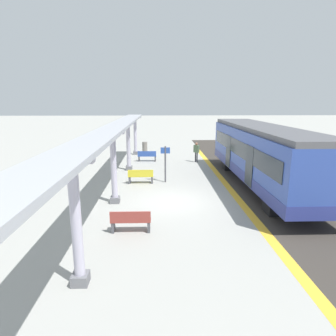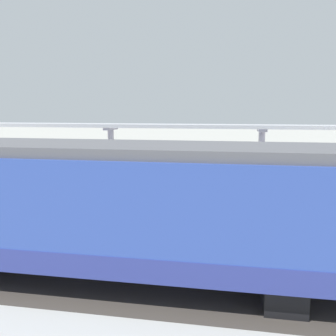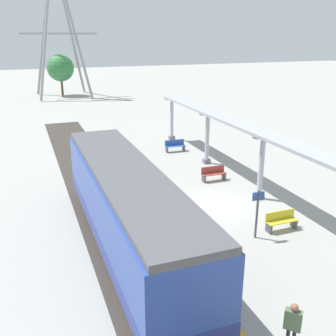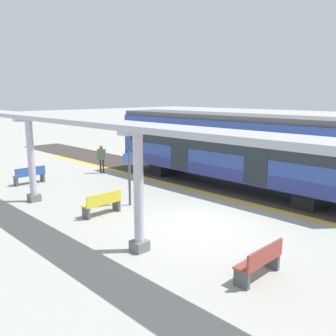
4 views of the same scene
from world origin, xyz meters
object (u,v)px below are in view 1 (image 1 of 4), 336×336
object	(u,v)px
canopy_pillar_third	(114,167)
platform_info_sign	(165,161)
train_near_carriage	(260,155)
canopy_pillar_second	(128,146)
passenger_waiting_near_edge	(196,150)
canopy_pillar_nearest	(135,135)
bench_mid_platform	(131,221)
bench_near_end	(141,176)
trash_bin	(145,147)
canopy_pillar_fourth	(76,223)
bench_far_end	(147,156)

from	to	relation	value
canopy_pillar_third	platform_info_sign	size ratio (longest dim) A/B	1.57
train_near_carriage	canopy_pillar_second	world-z (taller)	train_near_carriage
canopy_pillar_second	passenger_waiting_near_edge	distance (m)	5.82
canopy_pillar_nearest	bench_mid_platform	xyz separation A→B (m)	(-1.06, 16.30, -1.31)
bench_near_end	trash_bin	bearing A→B (deg)	-88.67
canopy_pillar_fourth	passenger_waiting_near_edge	xyz separation A→B (m)	(-5.16, -15.82, -0.76)
canopy_pillar_third	bench_far_end	world-z (taller)	canopy_pillar_third
canopy_pillar_nearest	bench_mid_platform	world-z (taller)	canopy_pillar_nearest
platform_info_sign	passenger_waiting_near_edge	distance (m)	6.42
canopy_pillar_nearest	platform_info_sign	distance (m)	9.79
train_near_carriage	platform_info_sign	xyz separation A→B (m)	(5.38, -1.00, -0.50)
canopy_pillar_third	bench_mid_platform	distance (m)	3.68
bench_far_end	trash_bin	world-z (taller)	trash_bin
bench_far_end	canopy_pillar_nearest	bearing A→B (deg)	-69.73
train_near_carriage	bench_far_end	size ratio (longest dim) A/B	8.64
train_near_carriage	passenger_waiting_near_edge	world-z (taller)	train_near_carriage
canopy_pillar_nearest	canopy_pillar_fourth	distance (m)	19.43
bench_near_end	canopy_pillar_nearest	bearing A→B (deg)	-83.85
canopy_pillar_fourth	passenger_waiting_near_edge	size ratio (longest dim) A/B	2.17
bench_far_end	platform_info_sign	size ratio (longest dim) A/B	0.69
bench_mid_platform	platform_info_sign	size ratio (longest dim) A/B	0.68
canopy_pillar_nearest	passenger_waiting_near_edge	world-z (taller)	canopy_pillar_nearest
train_near_carriage	trash_bin	world-z (taller)	train_near_carriage
canopy_pillar_fourth	bench_mid_platform	size ratio (longest dim) A/B	2.30
train_near_carriage	bench_near_end	bearing A→B (deg)	-6.28
bench_far_end	passenger_waiting_near_edge	xyz separation A→B (m)	(-3.98, 0.43, 0.56)
train_near_carriage	canopy_pillar_nearest	world-z (taller)	train_near_carriage
bench_near_end	passenger_waiting_near_edge	xyz separation A→B (m)	(-4.11, -6.09, 0.56)
canopy_pillar_fourth	bench_near_end	size ratio (longest dim) A/B	2.30
canopy_pillar_second	canopy_pillar_fourth	distance (m)	13.22
bench_mid_platform	canopy_pillar_fourth	bearing A→B (deg)	71.19
canopy_pillar_fourth	bench_far_end	world-z (taller)	canopy_pillar_fourth
platform_info_sign	trash_bin	bearing A→B (deg)	-80.77
train_near_carriage	canopy_pillar_second	distance (m)	8.97
canopy_pillar_second	canopy_pillar_third	distance (m)	6.83
platform_info_sign	canopy_pillar_fourth	bearing A→B (deg)	75.83
canopy_pillar_third	bench_mid_platform	world-z (taller)	canopy_pillar_third
canopy_pillar_nearest	canopy_pillar_second	distance (m)	6.20
train_near_carriage	bench_near_end	distance (m)	7.03
train_near_carriage	canopy_pillar_second	bearing A→B (deg)	-28.24
train_near_carriage	canopy_pillar_fourth	world-z (taller)	train_near_carriage
canopy_pillar_fourth	trash_bin	xyz separation A→B (m)	(-0.79, -20.61, -1.26)
bench_far_end	passenger_waiting_near_edge	bearing A→B (deg)	173.79
canopy_pillar_nearest	bench_mid_platform	bearing A→B (deg)	93.73
canopy_pillar_nearest	passenger_waiting_near_edge	size ratio (longest dim) A/B	2.17
canopy_pillar_second	canopy_pillar_third	xyz separation A→B (m)	(0.00, 6.83, 0.00)
canopy_pillar_second	canopy_pillar_fourth	size ratio (longest dim) A/B	1.00
trash_bin	canopy_pillar_fourth	bearing A→B (deg)	87.80
canopy_pillar_nearest	train_near_carriage	bearing A→B (deg)	127.09
passenger_waiting_near_edge	canopy_pillar_third	bearing A→B (deg)	61.33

